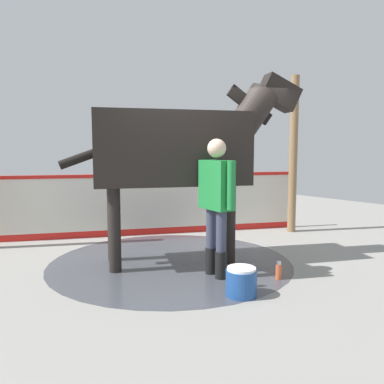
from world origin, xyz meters
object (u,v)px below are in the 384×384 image
(handler, at_px, (216,197))
(bottle_shampoo, at_px, (245,277))
(horse, at_px, (178,149))
(wash_bucket, at_px, (241,282))
(bottle_spray, at_px, (279,271))

(handler, distance_m, bottle_shampoo, 1.04)
(horse, xyz_separation_m, wash_bucket, (-1.51, 0.21, -1.47))
(horse, height_order, wash_bucket, horse)
(handler, height_order, bottle_shampoo, handler)
(horse, distance_m, handler, 1.03)
(handler, bearing_deg, wash_bucket, 78.67)
(wash_bucket, relative_size, bottle_shampoo, 1.27)
(wash_bucket, height_order, bottle_shampoo, wash_bucket)
(handler, bearing_deg, bottle_shampoo, 95.52)
(bottle_spray, bearing_deg, handler, 43.20)
(horse, relative_size, bottle_shampoo, 12.00)
(bottle_shampoo, bearing_deg, handler, -0.68)
(handler, height_order, wash_bucket, handler)
(wash_bucket, xyz_separation_m, bottle_spray, (0.11, -0.76, -0.05))
(wash_bucket, height_order, bottle_spray, wash_bucket)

